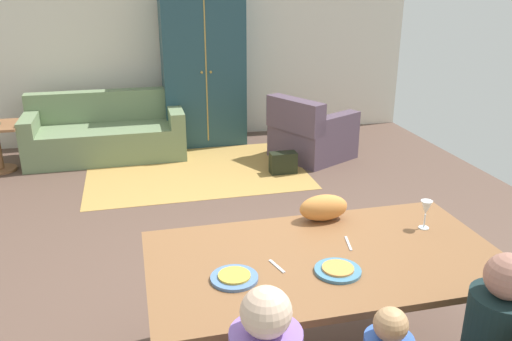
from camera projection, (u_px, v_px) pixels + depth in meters
name	position (u px, v px, depth m)	size (l,w,h in m)	color
ground_plane	(232.00, 236.00, 4.84)	(6.64, 6.53, 0.02)	brown
back_wall	(185.00, 43.00, 7.39)	(6.64, 0.10, 2.70)	silver
dining_table	(325.00, 265.00, 2.98)	(2.00, 1.09, 0.76)	brown
plate_near_man	(234.00, 278.00, 2.72)	(0.25, 0.25, 0.02)	#5176A9
pizza_near_man	(234.00, 275.00, 2.72)	(0.17, 0.17, 0.01)	gold
plate_near_child	(338.00, 271.00, 2.79)	(0.25, 0.25, 0.02)	teal
pizza_near_child	(338.00, 268.00, 2.78)	(0.17, 0.17, 0.01)	#E49143
wine_glass	(426.00, 209.00, 3.23)	(0.07, 0.07, 0.19)	silver
fork	(277.00, 266.00, 2.84)	(0.02, 0.15, 0.01)	silver
knife	(348.00, 243.00, 3.09)	(0.01, 0.17, 0.01)	silver
cat	(324.00, 208.00, 3.36)	(0.32, 0.16, 0.17)	#D1823D
area_rug	(196.00, 171.00, 6.40)	(2.60, 1.80, 0.01)	#B28845
couch	(106.00, 134.00, 6.85)	(1.98, 0.86, 0.82)	#6D835C
armchair	(310.00, 134.00, 6.79)	(1.16, 1.15, 0.82)	#554354
armoire	(203.00, 69.00, 7.18)	(1.10, 0.59, 2.10)	#22444F
handbag	(283.00, 163.00, 6.31)	(0.32, 0.16, 0.26)	black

